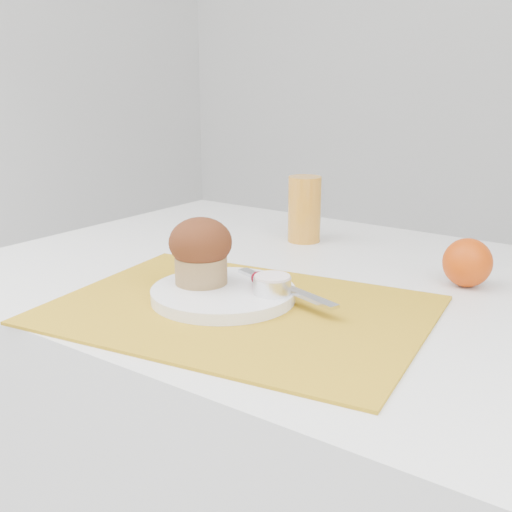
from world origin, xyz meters
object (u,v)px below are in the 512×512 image
Objects in this scene: juice_glass at (304,209)px; orange at (467,263)px; plate at (223,294)px; muffin at (201,250)px; table at (321,487)px.

orange is at bearing -14.28° from juice_glass.
muffin is (-0.04, 0.00, 0.06)m from plate.
juice_glass is (-0.09, 0.36, 0.05)m from plate.
orange is at bearing 42.58° from muffin.
juice_glass reaches higher than plate.
table is at bearing 65.91° from plate.
plate is 2.76× the size of orange.
juice_glass is (-0.16, 0.19, 0.44)m from table.
table is 0.49m from muffin.
juice_glass is at bearing 103.75° from plate.
table is 0.43m from plate.
muffin reaches higher than plate.
plate is at bearing -114.09° from table.
orange is 0.36m from juice_glass.
table is 9.48× the size of juice_glass.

